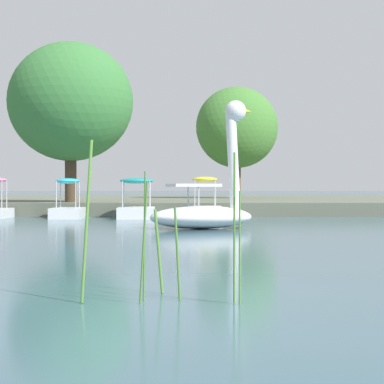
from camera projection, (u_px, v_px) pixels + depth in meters
ground_plane at (91, 302)px, 7.31m from camera, size 410.65×410.65×0.00m
shore_bank_far at (179, 202)px, 42.01m from camera, size 132.54×27.84×0.52m
swan_boat at (206, 205)px, 20.10m from camera, size 3.13×2.29×3.47m
pedal_boat_yellow at (205, 206)px, 26.52m from camera, size 1.20×2.23×1.48m
pedal_boat_teal at (137, 207)px, 26.80m from camera, size 1.42×2.41×1.44m
pedal_boat_cyan at (68, 207)px, 26.74m from camera, size 1.12×2.06×1.43m
tree_broadleaf_left at (71, 102)px, 29.67m from camera, size 5.56×5.52×6.34m
tree_broadleaf_behind_dock at (237, 128)px, 40.74m from camera, size 5.83×5.53×6.06m
reed_clump_foreground at (152, 237)px, 7.37m from camera, size 1.54×0.90×1.59m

